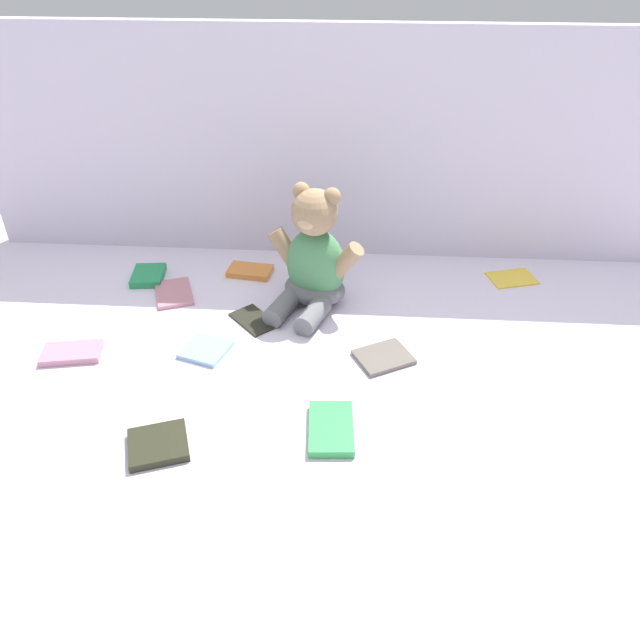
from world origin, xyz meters
name	(u,v)px	position (x,y,z in m)	size (l,w,h in m)	color
ground_plane	(328,331)	(0.00, 0.00, 0.00)	(3.20, 3.20, 0.00)	silver
backdrop_drape	(337,148)	(0.00, 0.38, 0.29)	(1.84, 0.03, 0.57)	silver
teddy_bear	(314,262)	(-0.04, 0.12, 0.11)	(0.24, 0.24, 0.29)	#4C8C59
book_case_0	(158,445)	(-0.28, -0.37, 0.01)	(0.09, 0.10, 0.02)	#272819
book_case_1	(148,276)	(-0.47, 0.20, 0.01)	(0.08, 0.10, 0.02)	#238C4F
book_case_2	(383,357)	(0.12, -0.09, 0.01)	(0.09, 0.11, 0.01)	#615A51
book_case_3	(250,271)	(-0.21, 0.24, 0.01)	(0.07, 0.11, 0.01)	orange
book_case_4	(206,349)	(-0.26, -0.09, 0.01)	(0.09, 0.09, 0.01)	#87B7E5
book_case_5	(72,353)	(-0.54, -0.12, 0.01)	(0.07, 0.12, 0.02)	#BB7890
book_case_6	(254,319)	(-0.17, 0.03, 0.00)	(0.07, 0.11, 0.01)	black
book_case_7	(174,293)	(-0.38, 0.13, 0.01)	(0.08, 0.12, 0.01)	#B5757F
book_case_8	(512,278)	(0.45, 0.26, 0.00)	(0.08, 0.11, 0.01)	yellow
book_case_9	(331,428)	(0.02, -0.31, 0.01)	(0.08, 0.13, 0.02)	green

